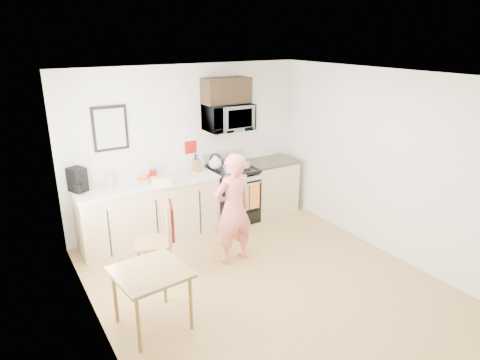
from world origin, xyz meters
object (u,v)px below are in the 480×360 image
range (232,196)px  dining_table (151,277)px  person (233,209)px  chair (164,230)px  microwave (228,117)px  cake (244,165)px

range → dining_table: size_ratio=1.60×
range → dining_table: range is taller
person → chair: person is taller
microwave → dining_table: (-2.13, -2.06, -1.16)m
chair → person: bearing=12.4°
person → cake: 1.45m
range → cake: size_ratio=4.68×
person → cake: (0.88, 1.14, 0.18)m
dining_table → range: bearing=42.5°
microwave → dining_table: bearing=-136.0°
cake → person: bearing=-127.7°
dining_table → cake: 3.04m
range → cake: 0.57m
range → person: 1.40m
microwave → chair: bearing=-143.8°
dining_table → chair: 0.99m
microwave → dining_table: 3.18m
chair → dining_table: bearing=-102.2°
microwave → person: (-0.67, -1.29, -0.98)m
chair → cake: bearing=47.3°
person → cake: bearing=-129.7°
range → cake: (0.21, -0.05, 0.53)m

